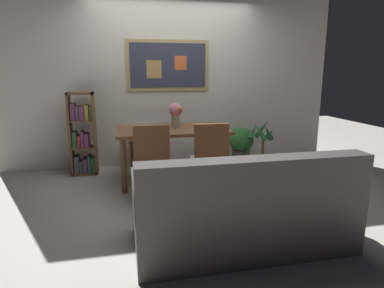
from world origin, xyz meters
name	(u,v)px	position (x,y,z in m)	size (l,w,h in m)	color
ground_plane	(190,191)	(0.00, 0.00, 0.00)	(12.00, 12.00, 0.00)	#B7B2A8
wall_back_with_painting	(172,82)	(0.00, 1.36, 1.31)	(5.20, 0.14, 2.60)	silver
dining_table	(172,135)	(-0.15, 0.46, 0.63)	(1.45, 0.90, 0.72)	brown
dining_chair_near_left	(151,157)	(-0.50, -0.30, 0.54)	(0.40, 0.41, 0.91)	brown
dining_chair_far_left	(142,132)	(-0.50, 1.24, 0.54)	(0.40, 0.41, 0.91)	brown
dining_chair_near_right	(209,155)	(0.15, -0.34, 0.54)	(0.40, 0.41, 0.91)	brown
leather_couch	(243,211)	(0.16, -1.40, 0.31)	(1.80, 0.84, 0.84)	#514C4C
bookshelf	(83,137)	(-1.35, 1.03, 0.55)	(0.36, 0.28, 1.18)	brown
potted_ivy	(241,144)	(1.04, 0.98, 0.34)	(0.40, 0.40, 0.62)	#4C4742
potted_palm	(262,149)	(1.26, 0.68, 0.32)	(0.43, 0.44, 0.77)	#B2ADA3
flower_vase	(176,113)	(-0.08, 0.52, 0.92)	(0.19, 0.19, 0.33)	tan
tv_remote	(198,126)	(0.23, 0.49, 0.73)	(0.13, 0.15, 0.02)	black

